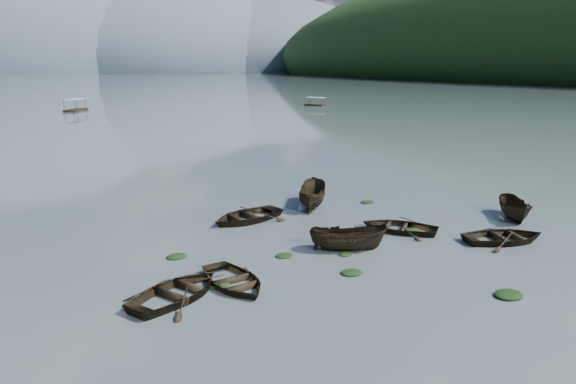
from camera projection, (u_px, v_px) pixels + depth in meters
name	position (u px, v px, depth m)	size (l,w,h in m)	color
ground_plane	(400.00, 296.00, 22.52)	(2400.00, 2400.00, 0.00)	#4C5C60
haze_mtn_b	(18.00, 72.00, 795.39)	(520.00, 520.00, 340.00)	#475666
haze_mtn_c	(149.00, 72.00, 875.12)	(520.00, 520.00, 260.00)	#475666
haze_mtn_d	(249.00, 71.00, 946.87)	(520.00, 520.00, 220.00)	#475666
rowboat_0	(234.00, 286.00, 23.55)	(3.14, 4.40, 0.91)	black
rowboat_1	(178.00, 298.00, 22.31)	(3.42, 4.78, 0.99)	black
rowboat_2	(348.00, 250.00, 28.08)	(1.60, 4.25, 1.64)	black
rowboat_3	(399.00, 231.00, 31.37)	(3.28, 4.59, 0.95)	black
rowboat_4	(504.00, 242.00, 29.45)	(3.43, 4.80, 0.99)	black
rowboat_5	(514.00, 219.00, 33.87)	(1.58, 4.20, 1.62)	black
rowboat_7	(247.00, 221.00, 33.44)	(3.65, 5.12, 1.06)	black
rowboat_8	(312.00, 206.00, 36.80)	(1.84, 4.89, 1.89)	black
weed_clump_0	(218.00, 286.00, 23.53)	(1.11, 0.91, 0.24)	black
weed_clump_1	(352.00, 274.00, 24.91)	(1.09, 0.87, 0.24)	black
weed_clump_2	(508.00, 296.00, 22.46)	(1.33, 1.07, 0.29)	black
weed_clump_3	(345.00, 255.00, 27.41)	(0.79, 0.66, 0.17)	black
weed_clump_4	(413.00, 231.00, 31.35)	(0.99, 0.78, 0.20)	black
weed_clump_5	(177.00, 257.00, 27.02)	(1.08, 0.88, 0.23)	black
weed_clump_6	(284.00, 256.00, 27.16)	(0.96, 0.80, 0.20)	black
weed_clump_7	(367.00, 203.00, 37.79)	(1.04, 0.83, 0.23)	black
pontoon_centre	(76.00, 111.00, 114.60)	(2.79, 6.69, 2.56)	black
pontoon_right	(315.00, 106.00, 129.82)	(2.17, 5.22, 2.00)	black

